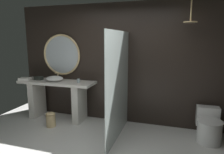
% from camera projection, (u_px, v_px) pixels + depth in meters
% --- Properties ---
extents(back_wall_panel, '(4.80, 0.10, 2.60)m').
position_uv_depth(back_wall_panel, '(120.00, 64.00, 4.45)').
color(back_wall_panel, black).
rests_on(back_wall_panel, ground_plane).
extents(vanity_counter, '(1.78, 0.55, 0.90)m').
position_uv_depth(vanity_counter, '(57.00, 95.00, 4.67)').
color(vanity_counter, silver).
rests_on(vanity_counter, ground_plane).
extents(vessel_sink, '(0.41, 0.33, 0.19)m').
position_uv_depth(vessel_sink, '(54.00, 79.00, 4.59)').
color(vessel_sink, white).
rests_on(vessel_sink, vanity_counter).
extents(tumbler_cup, '(0.06, 0.06, 0.09)m').
position_uv_depth(tumbler_cup, '(78.00, 81.00, 4.42)').
color(tumbler_cup, silver).
rests_on(tumbler_cup, vanity_counter).
extents(tissue_box, '(0.18, 0.13, 0.08)m').
position_uv_depth(tissue_box, '(39.00, 78.00, 4.74)').
color(tissue_box, '#282D28').
rests_on(tissue_box, vanity_counter).
extents(round_wall_mirror, '(0.97, 0.05, 0.97)m').
position_uv_depth(round_wall_mirror, '(61.00, 55.00, 4.74)').
color(round_wall_mirror, '#D6B77F').
extents(shower_glass_panel, '(0.02, 1.48, 1.99)m').
position_uv_depth(shower_glass_panel, '(118.00, 86.00, 3.71)').
color(shower_glass_panel, silver).
rests_on(shower_glass_panel, ground_plane).
extents(rain_shower_head, '(0.24, 0.24, 0.38)m').
position_uv_depth(rain_shower_head, '(190.00, 20.00, 3.52)').
color(rain_shower_head, '#D6B77F').
extents(toilet, '(0.44, 0.64, 0.58)m').
position_uv_depth(toilet, '(209.00, 127.00, 3.68)').
color(toilet, white).
rests_on(toilet, ground_plane).
extents(waste_bin, '(0.20, 0.20, 0.31)m').
position_uv_depth(waste_bin, '(51.00, 119.00, 4.29)').
color(waste_bin, '#D6B77F').
rests_on(waste_bin, ground_plane).
extents(folded_hand_towel, '(0.27, 0.24, 0.07)m').
position_uv_depth(folded_hand_towel, '(25.00, 79.00, 4.65)').
color(folded_hand_towel, silver).
rests_on(folded_hand_towel, vanity_counter).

